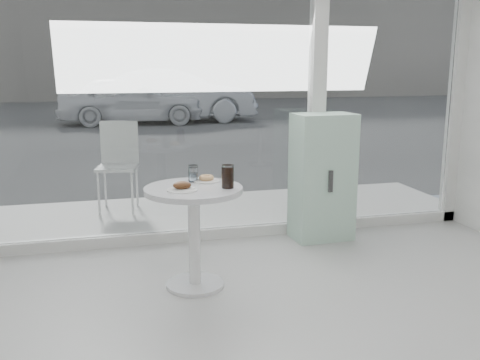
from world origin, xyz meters
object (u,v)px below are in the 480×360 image
object	(u,v)px
water_tumbler_b	(193,174)
water_tumbler_a	(193,175)
patio_chair	(118,160)
car_silver	(174,96)
car_white	(132,100)
mint_cabinet	(322,177)
plate_fritter	(183,187)
main_table	(194,216)
plate_donut	(206,179)
cola_glass	(228,177)

from	to	relation	value
water_tumbler_b	water_tumbler_a	bearing A→B (deg)	-99.87
patio_chair	car_silver	xyz separation A→B (m)	(1.90, 9.68, 0.16)
patio_chair	car_white	xyz separation A→B (m)	(0.67, 9.47, 0.08)
water_tumbler_b	car_white	bearing A→B (deg)	89.19
mint_cabinet	patio_chair	distance (m)	2.32
water_tumbler_a	plate_fritter	bearing A→B (deg)	-113.87
car_silver	water_tumbler_b	distance (m)	11.80
main_table	plate_fritter	distance (m)	0.28
water_tumbler_a	water_tumbler_b	bearing A→B (deg)	80.13
plate_donut	car_white	bearing A→B (deg)	89.65
car_silver	water_tumbler_b	size ratio (longest dim) A/B	38.07
cola_glass	mint_cabinet	bearing A→B (deg)	39.40
main_table	water_tumbler_a	xyz separation A→B (m)	(0.03, 0.19, 0.27)
plate_fritter	water_tumbler_b	bearing A→B (deg)	67.50
car_silver	patio_chair	bearing A→B (deg)	168.15
water_tumbler_b	mint_cabinet	bearing A→B (deg)	25.11
plate_fritter	patio_chair	bearing A→B (deg)	99.23
mint_cabinet	cola_glass	distance (m)	1.50
plate_donut	water_tumbler_a	distance (m)	0.11
main_table	water_tumbler_b	bearing A→B (deg)	80.59
car_white	water_tumbler_b	bearing A→B (deg)	-175.98
car_white	cola_glass	distance (m)	11.81
main_table	car_white	distance (m)	11.72
mint_cabinet	plate_fritter	bearing A→B (deg)	-150.22
water_tumbler_b	plate_donut	bearing A→B (deg)	-35.49
water_tumbler_a	cola_glass	size ratio (longest dim) A/B	0.66
mint_cabinet	car_white	xyz separation A→B (m)	(-1.18, 10.87, 0.08)
main_table	cola_glass	world-z (taller)	cola_glass
car_silver	plate_fritter	bearing A→B (deg)	172.04
cola_glass	car_silver	bearing A→B (deg)	84.37
mint_cabinet	car_white	distance (m)	10.93
main_table	car_white	size ratio (longest dim) A/B	0.19
cola_glass	water_tumbler_b	bearing A→B (deg)	123.16
patio_chair	plate_fritter	size ratio (longest dim) A/B	4.52
car_silver	cola_glass	distance (m)	12.08
mint_cabinet	car_silver	world-z (taller)	car_silver
mint_cabinet	water_tumbler_b	distance (m)	1.50
mint_cabinet	patio_chair	bearing A→B (deg)	140.01
plate_donut	water_tumbler_a	world-z (taller)	water_tumbler_a
mint_cabinet	plate_donut	distance (m)	1.44
patio_chair	plate_donut	xyz separation A→B (m)	(0.60, -2.10, 0.18)
main_table	plate_fritter	bearing A→B (deg)	-136.29
plate_fritter	mint_cabinet	bearing A→B (deg)	32.56
patio_chair	plate_fritter	xyz separation A→B (m)	(0.38, -2.34, 0.19)
mint_cabinet	water_tumbler_a	world-z (taller)	mint_cabinet
car_silver	plate_donut	xyz separation A→B (m)	(-1.30, -11.78, 0.02)
patio_chair	plate_fritter	bearing A→B (deg)	-68.94
car_white	car_silver	xyz separation A→B (m)	(1.22, 0.22, 0.08)
car_white	plate_fritter	bearing A→B (deg)	-176.58
car_white	plate_fritter	world-z (taller)	car_white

